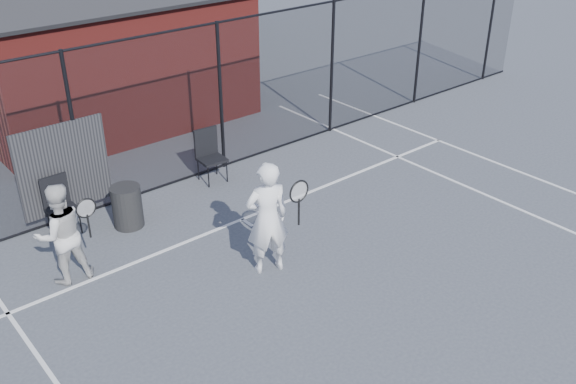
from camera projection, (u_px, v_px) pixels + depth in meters
ground at (363, 300)px, 9.37m from camera, size 80.00×80.00×0.00m
court_lines at (435, 347)px, 8.47m from camera, size 11.02×18.00×0.01m
fence at (163, 116)px, 11.90m from camera, size 22.04×3.00×3.00m
clubhouse at (106, 53)px, 14.99m from camera, size 6.50×4.36×4.19m
player_front at (268, 218)px, 9.63m from camera, size 0.88×0.70×1.84m
player_back at (61, 234)px, 9.45m from camera, size 0.89×0.67×1.61m
chair_left at (62, 207)px, 10.80m from camera, size 0.48×0.50×0.98m
chair_right at (212, 157)px, 12.50m from camera, size 0.53×0.55×1.03m
waste_bin at (127, 207)px, 11.05m from camera, size 0.58×0.58×0.76m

